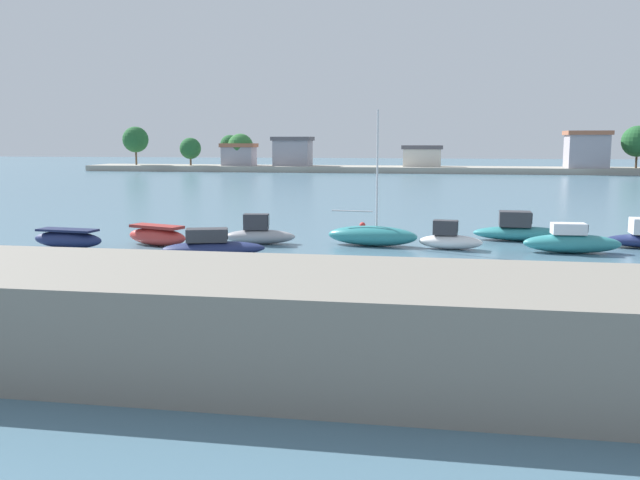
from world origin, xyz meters
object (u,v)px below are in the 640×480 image
(moored_boat_2, at_px, (157,236))
(mooring_buoy_1, at_px, (362,225))
(moored_boat_1, at_px, (68,239))
(mooring_buoy_0, at_px, (361,271))
(moored_boat_7, at_px, (521,231))
(moored_boat_5, at_px, (372,235))
(moored_boat_3, at_px, (213,246))
(moored_boat_4, at_px, (259,234))
(moored_boat_6, at_px, (450,239))
(moored_boat_8, at_px, (572,242))

(moored_boat_2, distance_m, mooring_buoy_1, 13.92)
(moored_boat_1, relative_size, mooring_buoy_0, 9.84)
(moored_boat_7, bearing_deg, mooring_buoy_1, 158.64)
(moored_boat_2, relative_size, moored_boat_7, 0.72)
(moored_boat_5, bearing_deg, moored_boat_3, -140.55)
(moored_boat_3, relative_size, moored_boat_4, 1.32)
(moored_boat_6, bearing_deg, moored_boat_1, -165.68)
(moored_boat_2, relative_size, moored_boat_4, 1.00)
(moored_boat_1, bearing_deg, moored_boat_6, 15.60)
(mooring_buoy_1, bearing_deg, mooring_buoy_0, -83.73)
(moored_boat_3, xyz_separation_m, mooring_buoy_0, (7.87, -3.80, -0.27))
(moored_boat_4, relative_size, mooring_buoy_1, 10.33)
(moored_boat_7, distance_m, moored_boat_8, 4.53)
(moored_boat_4, bearing_deg, mooring_buoy_1, 50.21)
(moored_boat_1, relative_size, moored_boat_8, 0.85)
(moored_boat_5, xyz_separation_m, mooring_buoy_0, (0.37, -8.54, -0.36))
(moored_boat_1, xyz_separation_m, moored_boat_2, (4.30, 1.74, 0.04))
(moored_boat_1, height_order, moored_boat_5, moored_boat_5)
(moored_boat_1, height_order, moored_boat_3, moored_boat_3)
(moored_boat_3, xyz_separation_m, moored_boat_6, (11.65, 4.26, 0.05))
(moored_boat_6, height_order, mooring_buoy_1, moored_boat_6)
(moored_boat_7, xyz_separation_m, mooring_buoy_1, (-9.62, 4.13, -0.38))
(moored_boat_1, bearing_deg, mooring_buoy_1, 44.07)
(moored_boat_2, xyz_separation_m, moored_boat_8, (21.91, 1.26, 0.04))
(moored_boat_3, height_order, moored_boat_5, moored_boat_5)
(moored_boat_2, relative_size, moored_boat_8, 0.82)
(moored_boat_6, bearing_deg, mooring_buoy_1, 130.05)
(moored_boat_1, distance_m, moored_boat_3, 8.49)
(moored_boat_2, xyz_separation_m, mooring_buoy_1, (10.24, 9.43, -0.34))
(moored_boat_6, distance_m, mooring_buoy_0, 8.90)
(moored_boat_1, distance_m, moored_boat_6, 20.33)
(moored_boat_6, relative_size, moored_boat_7, 0.61)
(moored_boat_3, distance_m, moored_boat_5, 8.88)
(moored_boat_1, height_order, moored_boat_4, moored_boat_4)
(moored_boat_3, height_order, mooring_buoy_1, moored_boat_3)
(moored_boat_4, distance_m, mooring_buoy_1, 9.31)
(moored_boat_1, xyz_separation_m, moored_boat_3, (8.43, -1.05, -0.02))
(moored_boat_7, bearing_deg, moored_boat_3, -150.91)
(moored_boat_4, distance_m, moored_boat_5, 6.28)
(moored_boat_7, distance_m, mooring_buoy_0, 14.26)
(moored_boat_6, bearing_deg, moored_boat_5, 178.54)
(moored_boat_4, height_order, moored_boat_7, moored_boat_7)
(moored_boat_4, relative_size, moored_boat_5, 0.56)
(moored_boat_5, xyz_separation_m, moored_boat_8, (10.28, -0.69, -0.00))
(moored_boat_8, bearing_deg, moored_boat_1, -176.32)
(moored_boat_5, xyz_separation_m, moored_boat_7, (8.23, 3.35, 0.01))
(moored_boat_3, bearing_deg, moored_boat_4, 57.08)
(moored_boat_3, height_order, moored_boat_7, moored_boat_7)
(moored_boat_8, xyz_separation_m, mooring_buoy_0, (-9.91, -7.85, -0.36))
(moored_boat_3, relative_size, moored_boat_8, 1.09)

